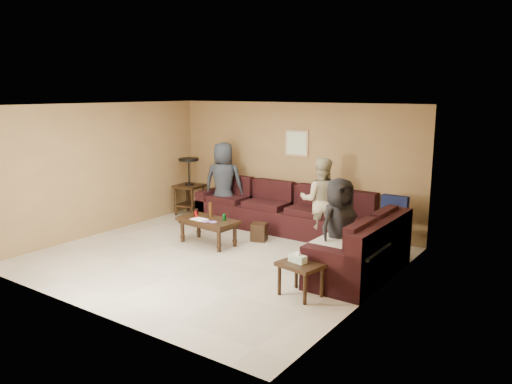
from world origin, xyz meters
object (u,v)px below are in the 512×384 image
Objects in this scene: coffee_table at (208,223)px; person_middle at (321,200)px; person_left at (224,182)px; sectional_sofa at (303,226)px; end_table_left at (189,185)px; person_right at (339,227)px; waste_bin at (259,232)px; side_table_right at (300,267)px.

person_middle is at bearing 39.15° from coffee_table.
sectional_sofa is at bearing 146.28° from person_left.
end_table_left is 4.65m from person_right.
person_left reaches higher than coffee_table.
coffee_table reaches higher than waste_bin.
person_middle reaches higher than sectional_sofa.
end_table_left is at bearing -25.18° from person_left.
waste_bin is (0.63, 0.71, -0.23)m from coffee_table.
sectional_sofa is at bearing 28.87° from person_middle.
end_table_left is at bearing 149.45° from side_table_right.
person_right is (3.37, -1.50, -0.10)m from person_left.
side_table_right is at bearing -23.00° from coffee_table.
side_table_right reaches higher than waste_bin.
person_left is at bearing -29.48° from person_middle.
waste_bin is at bearing -17.56° from end_table_left.
person_left is at bearing 152.85° from waste_bin.
person_middle is at bearing 54.95° from sectional_sofa.
sectional_sofa is 3.22m from end_table_left.
end_table_left is 0.85× the size of person_right.
person_left reaches higher than sectional_sofa.
person_left reaches higher than waste_bin.
sectional_sofa is 1.67m from person_right.
end_table_left is 2.59m from waste_bin.
person_left is (-2.15, 0.42, 0.52)m from sectional_sofa.
side_table_right is 2.61m from waste_bin.
person_left is at bearing 142.83° from side_table_right.
waste_bin is 0.22× the size of person_right.
coffee_table is 0.69× the size of person_left.
person_middle reaches higher than end_table_left.
person_left is (-3.29, 2.50, 0.44)m from side_table_right.
person_left is at bearing -2.59° from end_table_left.
coffee_table is at bearing 157.00° from side_table_right.
side_table_right is (1.14, -2.07, 0.08)m from sectional_sofa.
side_table_right is at bearing -30.55° from end_table_left.
waste_bin is 0.20× the size of person_left.
sectional_sofa is 3.13× the size of person_right.
person_right is at bearing -41.64° from sectional_sofa.
side_table_right is 0.38× the size of person_left.
coffee_table is 2.33m from end_table_left.
coffee_table is at bearing 13.08° from person_middle.
end_table_left is at bearing -29.23° from person_middle.
coffee_table is 0.75× the size of person_middle.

